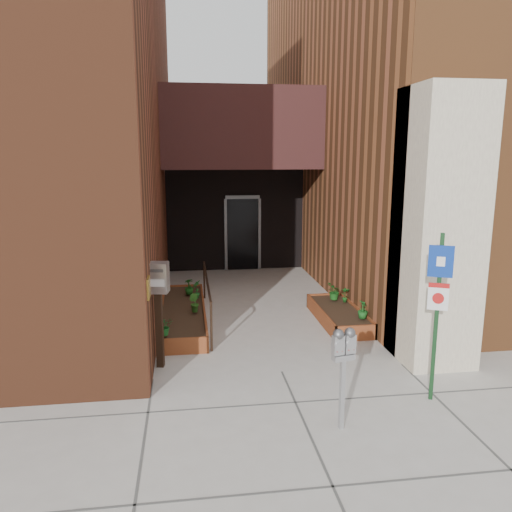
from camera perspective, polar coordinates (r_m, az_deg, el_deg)
name	(u,v)px	position (r m, az deg, el deg)	size (l,w,h in m)	color
ground	(282,372)	(8.08, 2.96, -13.09)	(80.00, 80.00, 0.00)	#9E9991
architecture	(229,94)	(14.25, -3.07, 18.03)	(20.00, 14.60, 10.00)	brown
planter_left	(183,315)	(10.42, -8.34, -6.66)	(0.90, 3.60, 0.30)	brown
planter_right	(339,316)	(10.39, 9.41, -6.74)	(0.80, 2.20, 0.30)	brown
handrail	(207,286)	(10.20, -5.63, -3.38)	(0.04, 3.34, 0.90)	black
parking_meter	(344,352)	(6.24, 9.98, -10.71)	(0.30, 0.16, 1.32)	#9F9EA1
sign_post	(438,300)	(7.15, 20.07, -4.73)	(0.30, 0.15, 2.35)	#133418
payment_dropbox	(158,292)	(7.99, -11.15, -4.10)	(0.38, 0.31, 1.72)	black
shrub_left_a	(164,326)	(8.81, -10.42, -7.89)	(0.29, 0.29, 0.32)	#1C6322
shrub_left_b	(194,303)	(9.98, -7.11, -5.33)	(0.20, 0.20, 0.37)	#255819
shrub_left_c	(189,286)	(11.22, -7.65, -3.47)	(0.20, 0.20, 0.36)	#175217
shrub_left_d	(197,289)	(10.90, -6.80, -3.79)	(0.21, 0.21, 0.39)	#1A5E20
shrub_right_a	(363,309)	(9.74, 12.11, -6.00)	(0.19, 0.19, 0.35)	#175019
shrub_right_b	(345,295)	(10.71, 10.17, -4.37)	(0.17, 0.17, 0.33)	#185419
shrub_right_c	(334,292)	(10.84, 8.94, -4.04)	(0.32, 0.32, 0.36)	#195518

